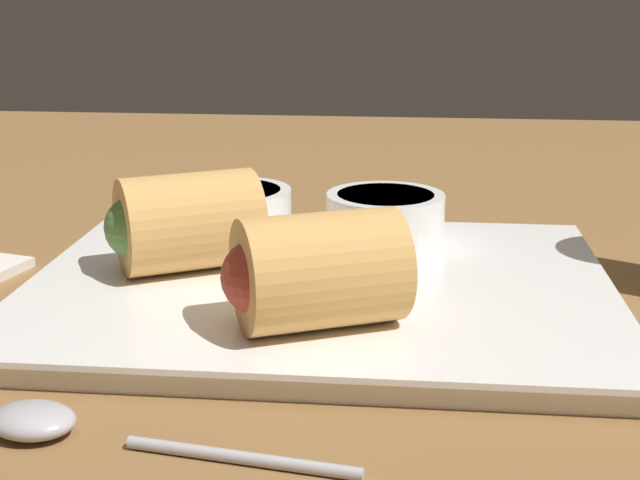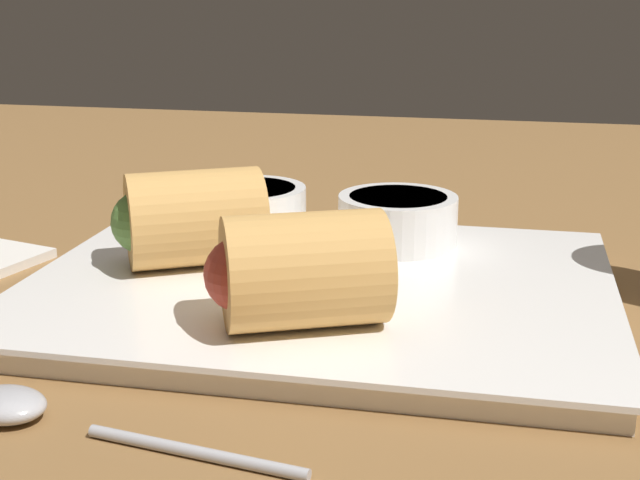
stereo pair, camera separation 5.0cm
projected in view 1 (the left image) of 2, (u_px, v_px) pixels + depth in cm
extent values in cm
cube|color=olive|center=(255.00, 334.00, 47.63)|extent=(180.00, 140.00, 2.00)
cube|color=white|center=(320.00, 294.00, 49.06)|extent=(30.42, 23.79, 1.20)
cube|color=white|center=(320.00, 281.00, 48.85)|extent=(31.64, 24.74, 0.30)
cylinder|color=#DBA356|center=(189.00, 222.00, 49.67)|extent=(9.20, 8.38, 5.47)
sphere|color=#56843D|center=(137.00, 227.00, 48.59)|extent=(3.56, 3.56, 3.56)
cylinder|color=#DBA356|center=(320.00, 270.00, 41.52)|extent=(9.07, 8.03, 5.47)
sphere|color=#B23D2D|center=(259.00, 277.00, 40.65)|extent=(3.56, 3.56, 3.56)
cylinder|color=white|center=(385.00, 218.00, 55.04)|extent=(7.30, 7.30, 3.06)
cylinder|color=beige|center=(386.00, 198.00, 54.68)|extent=(5.98, 5.98, 0.55)
cylinder|color=white|center=(234.00, 213.00, 56.24)|extent=(7.30, 7.30, 3.06)
cylinder|color=#DBBC89|center=(233.00, 193.00, 55.88)|extent=(5.98, 5.98, 0.55)
cylinder|color=#B2B2B7|center=(242.00, 458.00, 33.08)|extent=(9.18, 1.93, 0.50)
ellipsoid|color=#B2B2B7|center=(33.00, 420.00, 35.12)|extent=(3.94, 3.26, 1.23)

